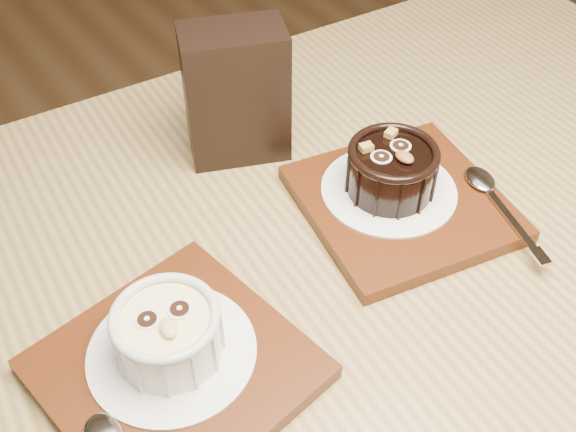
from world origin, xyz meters
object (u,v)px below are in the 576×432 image
ramekin_dark (392,168)px  condiment_stand (236,94)px  table (317,375)px  ramekin_white (168,331)px  tray_left (175,369)px  tray_right (402,203)px

ramekin_dark → condiment_stand: 0.17m
table → ramekin_white: size_ratio=15.42×
ramekin_white → ramekin_dark: (0.26, 0.04, 0.00)m
ramekin_white → tray_left: bearing=-97.0°
tray_left → ramekin_dark: bearing=11.4°
ramekin_white → table: bearing=-1.4°
condiment_stand → tray_left: bearing=-132.4°
ramekin_white → tray_right: (0.26, 0.03, -0.03)m
ramekin_dark → tray_left: bearing=-173.2°
tray_right → condiment_stand: 0.19m
tray_left → tray_right: 0.27m
ramekin_dark → condiment_stand: size_ratio=0.61×
table → ramekin_white: bearing=166.3°
tray_right → condiment_stand: (-0.08, 0.17, 0.06)m
table → tray_right: (0.14, 0.06, 0.10)m
tray_left → ramekin_white: 0.04m
table → ramekin_dark: size_ratio=14.72×
table → tray_left: size_ratio=6.99×
table → tray_right: bearing=22.1°
tray_left → condiment_stand: (0.19, 0.20, 0.06)m
tray_left → ramekin_white: bearing=70.8°
tray_right → tray_left: bearing=-172.0°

